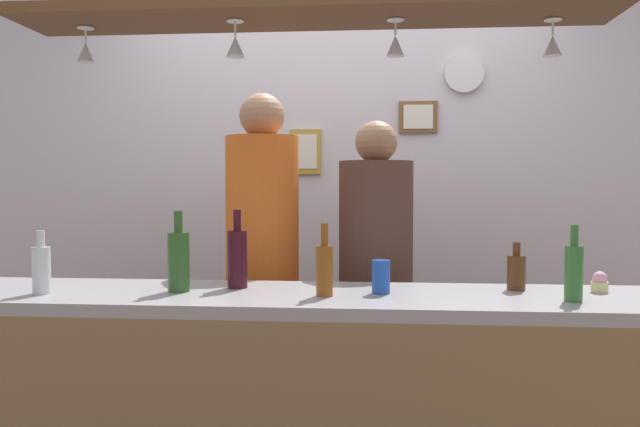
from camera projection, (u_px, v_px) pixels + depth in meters
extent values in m
cube|color=silver|center=(334.00, 194.00, 3.73)|extent=(4.40, 0.06, 2.60)
cube|color=#99999E|center=(310.00, 299.00, 2.30)|extent=(2.70, 0.55, 0.04)
cube|color=brown|center=(311.00, 14.00, 2.30)|extent=(2.20, 0.36, 0.04)
cylinder|color=silver|center=(85.00, 28.00, 2.41)|extent=(0.06, 0.06, 0.00)
cylinder|color=silver|center=(86.00, 35.00, 2.41)|extent=(0.01, 0.01, 0.06)
cone|color=silver|center=(86.00, 52.00, 2.42)|extent=(0.07, 0.07, 0.08)
cylinder|color=silver|center=(235.00, 21.00, 2.31)|extent=(0.06, 0.06, 0.00)
cylinder|color=silver|center=(235.00, 29.00, 2.31)|extent=(0.01, 0.01, 0.06)
cone|color=silver|center=(235.00, 47.00, 2.31)|extent=(0.07, 0.07, 0.08)
cylinder|color=silver|center=(396.00, 20.00, 2.30)|extent=(0.06, 0.06, 0.00)
cylinder|color=silver|center=(395.00, 28.00, 2.30)|extent=(0.01, 0.01, 0.06)
cone|color=silver|center=(395.00, 46.00, 2.30)|extent=(0.07, 0.07, 0.08)
cylinder|color=silver|center=(553.00, 20.00, 2.29)|extent=(0.06, 0.06, 0.00)
cylinder|color=silver|center=(553.00, 28.00, 2.29)|extent=(0.01, 0.01, 0.06)
cone|color=silver|center=(552.00, 46.00, 2.30)|extent=(0.07, 0.07, 0.08)
cube|color=#2D334C|center=(263.00, 382.00, 2.98)|extent=(0.17, 0.18, 0.85)
cylinder|color=orange|center=(262.00, 215.00, 2.94)|extent=(0.34, 0.34, 0.74)
sphere|color=#9E7556|center=(262.00, 116.00, 2.92)|extent=(0.21, 0.21, 0.21)
cube|color=#2D334C|center=(375.00, 392.00, 2.93)|extent=(0.17, 0.18, 0.78)
cylinder|color=brown|center=(376.00, 235.00, 2.90)|extent=(0.34, 0.34, 0.68)
sphere|color=#9E7556|center=(376.00, 142.00, 2.88)|extent=(0.19, 0.19, 0.19)
cylinder|color=brown|center=(324.00, 271.00, 2.23)|extent=(0.06, 0.06, 0.18)
cylinder|color=brown|center=(324.00, 234.00, 2.23)|extent=(0.03, 0.03, 0.08)
cylinder|color=#336B2D|center=(574.00, 274.00, 2.13)|extent=(0.06, 0.06, 0.19)
cylinder|color=#336B2D|center=(574.00, 235.00, 2.13)|extent=(0.03, 0.03, 0.07)
cylinder|color=#512D14|center=(516.00, 273.00, 2.37)|extent=(0.07, 0.07, 0.13)
cylinder|color=#512D14|center=(517.00, 249.00, 2.36)|extent=(0.03, 0.03, 0.05)
cylinder|color=#380F19|center=(237.00, 259.00, 2.41)|extent=(0.08, 0.08, 0.22)
cylinder|color=#380F19|center=(237.00, 220.00, 2.40)|extent=(0.03, 0.03, 0.08)
cylinder|color=#2D5623|center=(179.00, 262.00, 2.33)|extent=(0.08, 0.08, 0.22)
cylinder|color=#2D5623|center=(178.00, 221.00, 2.32)|extent=(0.03, 0.03, 0.08)
cylinder|color=silver|center=(41.00, 270.00, 2.28)|extent=(0.06, 0.06, 0.17)
cylinder|color=silver|center=(41.00, 239.00, 2.28)|extent=(0.03, 0.03, 0.06)
cylinder|color=#1E4CB2|center=(381.00, 277.00, 2.29)|extent=(0.07, 0.07, 0.12)
cylinder|color=beige|center=(600.00, 287.00, 2.31)|extent=(0.06, 0.06, 0.04)
sphere|color=pink|center=(600.00, 278.00, 2.31)|extent=(0.05, 0.05, 0.05)
cube|color=#B29338|center=(305.00, 152.00, 3.69)|extent=(0.18, 0.02, 0.26)
cube|color=white|center=(305.00, 152.00, 3.67)|extent=(0.14, 0.01, 0.20)
cube|color=brown|center=(418.00, 117.00, 3.62)|extent=(0.22, 0.02, 0.18)
cube|color=white|center=(418.00, 117.00, 3.61)|extent=(0.17, 0.01, 0.14)
cylinder|color=white|center=(464.00, 73.00, 3.58)|extent=(0.22, 0.03, 0.22)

